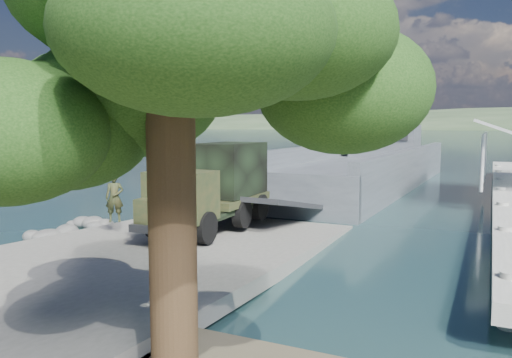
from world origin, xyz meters
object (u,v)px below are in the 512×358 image
landing_craft (354,175)px  soldier (115,207)px  military_truck (215,186)px  overhang_tree (158,71)px

landing_craft → soldier: bearing=-98.1°
military_truck → soldier: bearing=-146.6°
soldier → overhang_tree: (9.95, -10.39, 4.10)m
military_truck → overhang_tree: (6.53, -12.77, 3.33)m
landing_craft → military_truck: landing_craft is taller
soldier → overhang_tree: bearing=-80.1°
landing_craft → overhang_tree: 34.72m
landing_craft → soldier: landing_craft is taller
landing_craft → soldier: size_ratio=18.26×
landing_craft → soldier: 23.88m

